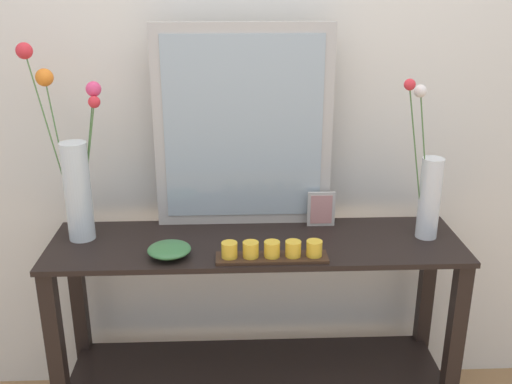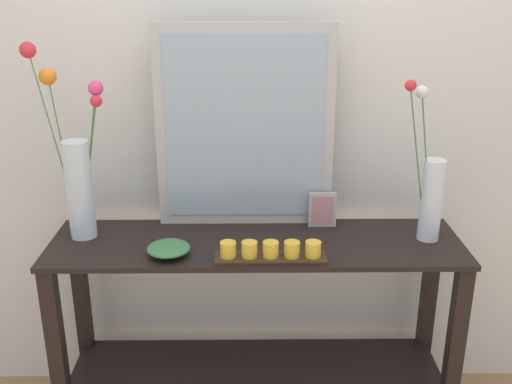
{
  "view_description": "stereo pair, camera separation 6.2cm",
  "coord_description": "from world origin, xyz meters",
  "views": [
    {
      "loc": [
        -0.08,
        -2.01,
        1.76
      ],
      "look_at": [
        0.0,
        0.0,
        1.02
      ],
      "focal_mm": 41.62,
      "sensor_mm": 36.0,
      "label": 1
    },
    {
      "loc": [
        -0.02,
        -2.02,
        1.76
      ],
      "look_at": [
        0.0,
        0.0,
        1.02
      ],
      "focal_mm": 41.62,
      "sensor_mm": 36.0,
      "label": 2
    }
  ],
  "objects": [
    {
      "name": "wall_back",
      "position": [
        0.0,
        0.33,
        1.35
      ],
      "size": [
        6.4,
        0.08,
        2.7
      ],
      "primitive_type": "cube",
      "color": "silver",
      "rests_on": "ground"
    },
    {
      "name": "mirror_leaning",
      "position": [
        -0.04,
        0.18,
        1.21
      ],
      "size": [
        0.68,
        0.03,
        0.78
      ],
      "color": "#B7B2AD",
      "rests_on": "console_table"
    },
    {
      "name": "tall_vase_left",
      "position": [
        -0.66,
        0.07,
        1.08
      ],
      "size": [
        0.29,
        0.17,
        0.72
      ],
      "color": "silver",
      "rests_on": "console_table"
    },
    {
      "name": "decorative_bowl",
      "position": [
        -0.31,
        -0.11,
        0.85
      ],
      "size": [
        0.15,
        0.15,
        0.05
      ],
      "color": "#38703D",
      "rests_on": "console_table"
    },
    {
      "name": "console_table",
      "position": [
        0.0,
        0.0,
        0.52
      ],
      "size": [
        1.54,
        0.42,
        0.82
      ],
      "color": "black",
      "rests_on": "ground"
    },
    {
      "name": "vase_right",
      "position": [
        0.64,
        0.02,
        1.01
      ],
      "size": [
        0.19,
        0.11,
        0.61
      ],
      "color": "silver",
      "rests_on": "console_table"
    },
    {
      "name": "picture_frame_small",
      "position": [
        0.26,
        0.14,
        0.89
      ],
      "size": [
        0.11,
        0.01,
        0.14
      ],
      "color": "#B7B2AD",
      "rests_on": "console_table"
    },
    {
      "name": "candle_tray",
      "position": [
        0.05,
        -0.15,
        0.85
      ],
      "size": [
        0.39,
        0.09,
        0.07
      ],
      "color": "#382316",
      "rests_on": "console_table"
    }
  ]
}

